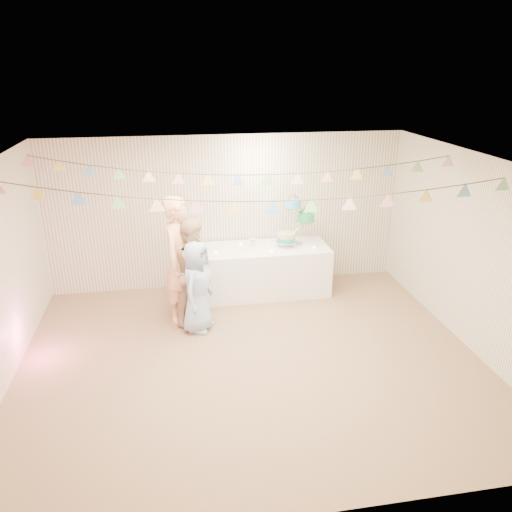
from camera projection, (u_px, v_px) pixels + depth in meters
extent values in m
plane|color=#816146|center=(251.00, 359.00, 6.61)|extent=(6.00, 6.00, 0.00)
plane|color=white|center=(251.00, 163.00, 5.67)|extent=(6.00, 6.00, 0.00)
plane|color=white|center=(227.00, 213.00, 8.43)|extent=(6.00, 6.00, 0.00)
plane|color=white|center=(303.00, 392.00, 3.84)|extent=(6.00, 6.00, 0.00)
plane|color=white|center=(474.00, 254.00, 6.61)|extent=(5.00, 5.00, 0.00)
cube|color=white|center=(263.00, 270.00, 8.40)|extent=(2.17, 0.87, 0.81)
cylinder|color=white|center=(232.00, 253.00, 8.15)|extent=(0.30, 0.30, 0.02)
imported|color=#FFB285|center=(181.00, 260.00, 7.33)|extent=(0.75, 0.84, 1.92)
imported|color=tan|center=(194.00, 271.00, 7.35)|extent=(0.89, 0.97, 1.61)
imported|color=#92ADD0|center=(197.00, 287.00, 7.12)|extent=(0.68, 0.79, 1.36)
cylinder|color=#FFD88C|center=(216.00, 253.00, 7.99)|extent=(0.04, 0.04, 0.03)
cylinder|color=#FFD88C|center=(241.00, 244.00, 8.36)|extent=(0.04, 0.04, 0.03)
cylinder|color=#FFD88C|center=(272.00, 251.00, 8.07)|extent=(0.04, 0.04, 0.03)
cylinder|color=#FFD88C|center=(281.00, 241.00, 8.51)|extent=(0.04, 0.04, 0.03)
cylinder|color=#FFD88C|center=(314.00, 247.00, 8.22)|extent=(0.04, 0.04, 0.03)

